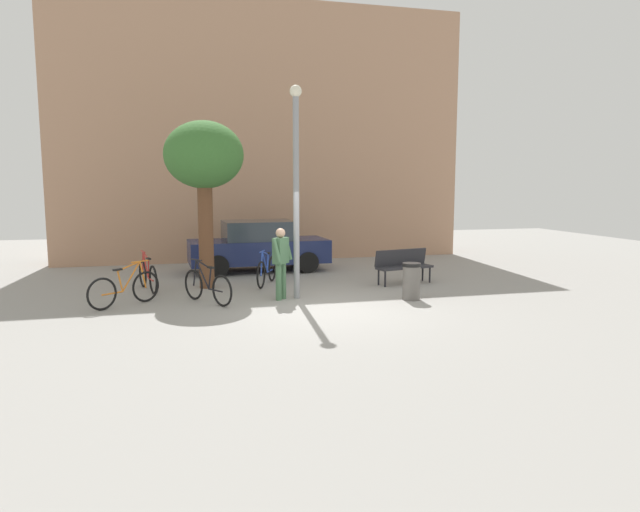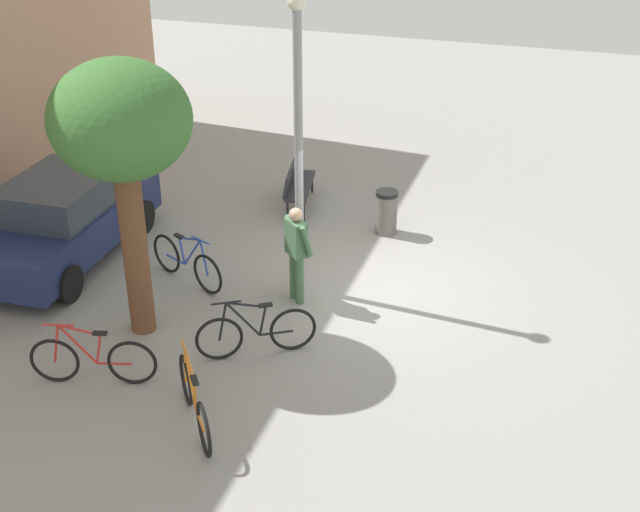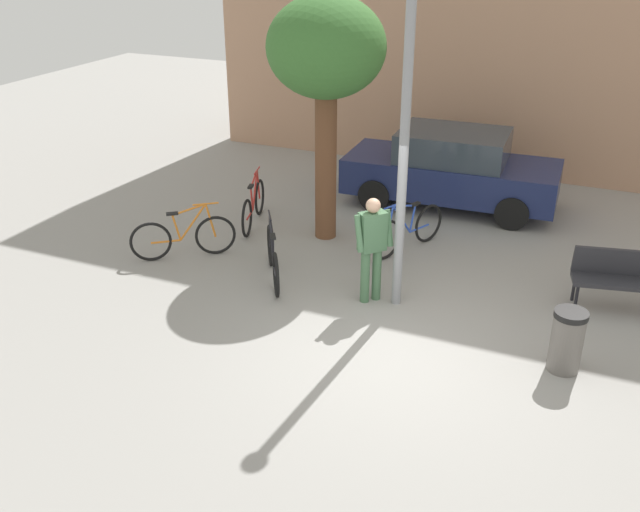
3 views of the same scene
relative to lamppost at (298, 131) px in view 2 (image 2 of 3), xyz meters
name	(u,v)px [view 2 (image 2 of 3)]	position (x,y,z in m)	size (l,w,h in m)	color
ground_plane	(380,289)	(0.40, -1.30, -2.80)	(36.00, 36.00, 0.00)	gray
lamppost	(298,131)	(0.00, 0.00, 0.00)	(0.28, 0.28, 4.90)	gray
person_by_lamppost	(296,248)	(-0.39, -0.08, -1.83)	(0.57, 0.59, 1.67)	#47704C
park_bench	(296,181)	(3.19, 1.21, -2.25)	(1.66, 0.80, 0.92)	#2D2D33
plaza_tree	(121,127)	(-1.98, 1.90, 0.50)	(2.00, 2.00, 4.26)	brown
bicycle_orange	(194,401)	(-3.86, 0.09, -2.41)	(1.46, 1.15, 0.97)	black
bicycle_black	(256,332)	(-2.08, -0.04, -2.41)	(0.99, 1.57, 0.97)	black
bicycle_red	(92,360)	(-3.45, 1.86, -2.41)	(0.53, 1.76, 0.97)	black
bicycle_blue	(187,262)	(-0.41, 1.90, -2.41)	(0.80, 1.66, 0.97)	black
parked_car_navy	(64,219)	(-0.27, 4.35, -2.02)	(4.27, 1.96, 1.55)	navy
trash_bin	(386,212)	(2.55, -0.85, -2.36)	(0.43, 0.43, 0.86)	#66605B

